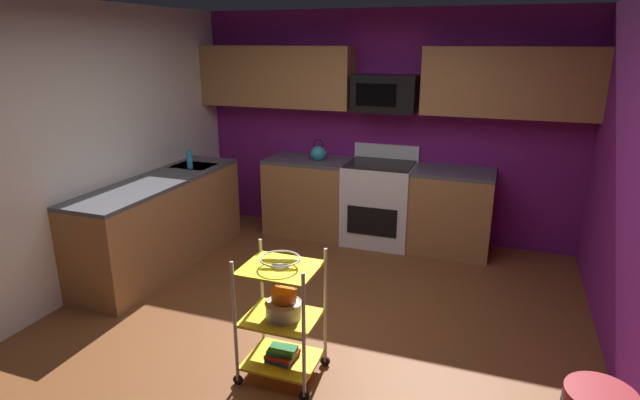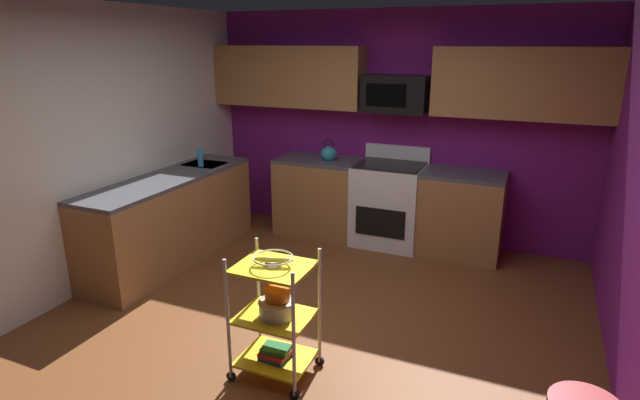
{
  "view_description": "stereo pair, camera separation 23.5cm",
  "coord_description": "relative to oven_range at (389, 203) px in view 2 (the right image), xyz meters",
  "views": [
    {
      "loc": [
        1.34,
        -3.41,
        2.25
      ],
      "look_at": [
        0.02,
        0.22,
        1.05
      ],
      "focal_mm": 28.75,
      "sensor_mm": 36.0,
      "label": 1
    },
    {
      "loc": [
        1.56,
        -3.32,
        2.25
      ],
      "look_at": [
        0.02,
        0.22,
        1.05
      ],
      "focal_mm": 28.75,
      "sensor_mm": 36.0,
      "label": 2
    }
  ],
  "objects": [
    {
      "name": "oven_range",
      "position": [
        0.0,
        0.0,
        0.0
      ],
      "size": [
        0.76,
        0.65,
        1.1
      ],
      "color": "white",
      "rests_on": "ground"
    },
    {
      "name": "fruit_bowl",
      "position": [
        -0.02,
        -2.7,
        0.4
      ],
      "size": [
        0.27,
        0.27,
        0.07
      ],
      "color": "silver",
      "rests_on": "rolling_cart"
    },
    {
      "name": "microwave",
      "position": [
        -0.0,
        0.1,
        1.22
      ],
      "size": [
        0.7,
        0.39,
        0.4
      ],
      "color": "black"
    },
    {
      "name": "dish_soap_bottle",
      "position": [
        -1.92,
        -0.88,
        0.54
      ],
      "size": [
        0.06,
        0.06,
        0.2
      ],
      "primitive_type": "cylinder",
      "color": "#2D8CBF",
      "rests_on": "counter_run"
    },
    {
      "name": "upper_cabinets",
      "position": [
        -0.07,
        0.13,
        1.37
      ],
      "size": [
        4.4,
        0.33,
        0.7
      ],
      "color": "#9E6B3D"
    },
    {
      "name": "wall_back",
      "position": [
        -0.06,
        0.33,
        0.82
      ],
      "size": [
        4.52,
        0.06,
        2.6
      ],
      "primitive_type": "cube",
      "color": "#751970",
      "rests_on": "ground"
    },
    {
      "name": "mixing_bowl_large",
      "position": [
        -0.0,
        -2.7,
        0.04
      ],
      "size": [
        0.25,
        0.25,
        0.11
      ],
      "color": "silver",
      "rests_on": "rolling_cart"
    },
    {
      "name": "mixing_bowl_small",
      "position": [
        -0.01,
        -2.68,
        0.14
      ],
      "size": [
        0.18,
        0.18,
        0.08
      ],
      "color": "orange",
      "rests_on": "rolling_cart"
    },
    {
      "name": "counter_run",
      "position": [
        -0.93,
        -0.64,
        -0.01
      ],
      "size": [
        3.5,
        2.77,
        0.92
      ],
      "color": "#9E6B3D",
      "rests_on": "ground"
    },
    {
      "name": "wall_left",
      "position": [
        -2.29,
        -2.1,
        0.82
      ],
      "size": [
        0.06,
        4.8,
        2.6
      ],
      "primitive_type": "cube",
      "color": "silver",
      "rests_on": "ground"
    },
    {
      "name": "book_stack",
      "position": [
        -0.02,
        -2.7,
        -0.31
      ],
      "size": [
        0.21,
        0.2,
        0.08
      ],
      "color": "#1E4C8C",
      "rests_on": "rolling_cart"
    },
    {
      "name": "kettle",
      "position": [
        -0.75,
        -0.0,
        0.52
      ],
      "size": [
        0.21,
        0.18,
        0.26
      ],
      "color": "teal",
      "rests_on": "counter_run"
    },
    {
      "name": "rolling_cart",
      "position": [
        -0.02,
        -2.7,
        -0.03
      ],
      "size": [
        0.56,
        0.43,
        0.91
      ],
      "color": "silver",
      "rests_on": "ground"
    },
    {
      "name": "floor",
      "position": [
        -0.06,
        -2.1,
        -0.5
      ],
      "size": [
        4.4,
        4.8,
        0.04
      ],
      "primitive_type": "cube",
      "color": "brown",
      "rests_on": "ground"
    }
  ]
}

